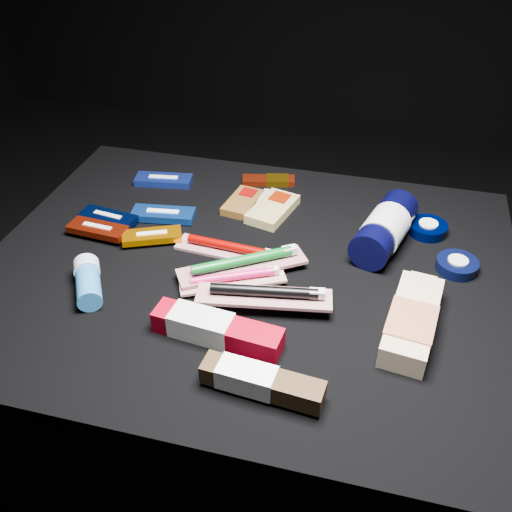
% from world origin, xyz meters
% --- Properties ---
extents(ground, '(3.00, 3.00, 0.00)m').
position_xyz_m(ground, '(0.00, 0.00, 0.00)').
color(ground, black).
rests_on(ground, ground).
extents(cloth_table, '(0.98, 0.78, 0.40)m').
position_xyz_m(cloth_table, '(0.00, 0.00, 0.20)').
color(cloth_table, black).
rests_on(cloth_table, ground).
extents(luna_bar_0, '(0.13, 0.07, 0.02)m').
position_xyz_m(luna_bar_0, '(-0.26, 0.25, 0.41)').
color(luna_bar_0, '#1A329F').
rests_on(luna_bar_0, cloth_table).
extents(luna_bar_1, '(0.13, 0.07, 0.02)m').
position_xyz_m(luna_bar_1, '(-0.21, 0.11, 0.41)').
color(luna_bar_1, '#1445AC').
rests_on(luna_bar_1, cloth_table).
extents(luna_bar_2, '(0.12, 0.06, 0.02)m').
position_xyz_m(luna_bar_2, '(-0.31, 0.07, 0.41)').
color(luna_bar_2, '#020C31').
rests_on(luna_bar_2, cloth_table).
extents(luna_bar_3, '(0.12, 0.08, 0.01)m').
position_xyz_m(luna_bar_3, '(-0.20, 0.03, 0.41)').
color(luna_bar_3, '#BF6C00').
rests_on(luna_bar_3, cloth_table).
extents(luna_bar_4, '(0.12, 0.05, 0.02)m').
position_xyz_m(luna_bar_4, '(-0.31, 0.02, 0.42)').
color(luna_bar_4, maroon).
rests_on(luna_bar_4, cloth_table).
extents(clif_bar_0, '(0.07, 0.11, 0.02)m').
position_xyz_m(clif_bar_0, '(-0.06, 0.21, 0.41)').
color(clif_bar_0, brown).
rests_on(clif_bar_0, cloth_table).
extents(clif_bar_1, '(0.06, 0.10, 0.02)m').
position_xyz_m(clif_bar_1, '(-0.00, 0.21, 0.41)').
color(clif_bar_1, beige).
rests_on(clif_bar_1, cloth_table).
extents(clif_bar_2, '(0.10, 0.14, 0.02)m').
position_xyz_m(clif_bar_2, '(0.01, 0.19, 0.41)').
color(clif_bar_2, tan).
rests_on(clif_bar_2, cloth_table).
extents(power_bar, '(0.12, 0.06, 0.01)m').
position_xyz_m(power_bar, '(-0.03, 0.31, 0.41)').
color(power_bar, maroon).
rests_on(power_bar, cloth_table).
extents(lotion_bottle, '(0.12, 0.24, 0.08)m').
position_xyz_m(lotion_bottle, '(0.24, 0.13, 0.44)').
color(lotion_bottle, black).
rests_on(lotion_bottle, cloth_table).
extents(cream_tin_upper, '(0.08, 0.08, 0.02)m').
position_xyz_m(cream_tin_upper, '(0.32, 0.20, 0.41)').
color(cream_tin_upper, black).
rests_on(cream_tin_upper, cloth_table).
extents(cream_tin_lower, '(0.08, 0.08, 0.02)m').
position_xyz_m(cream_tin_lower, '(0.38, 0.09, 0.41)').
color(cream_tin_lower, black).
rests_on(cream_tin_lower, cloth_table).
extents(bodywash_bottle, '(0.10, 0.22, 0.04)m').
position_xyz_m(bodywash_bottle, '(0.30, -0.10, 0.42)').
color(bodywash_bottle, '#C9AC8C').
rests_on(bodywash_bottle, cloth_table).
extents(deodorant_stick, '(0.09, 0.12, 0.05)m').
position_xyz_m(deodorant_stick, '(-0.25, -0.14, 0.42)').
color(deodorant_stick, '#2569A7').
rests_on(deodorant_stick, cloth_table).
extents(toothbrush_pack_0, '(0.21, 0.07, 0.02)m').
position_xyz_m(toothbrush_pack_0, '(-0.04, 0.03, 0.41)').
color(toothbrush_pack_0, '#BDB4B1').
rests_on(toothbrush_pack_0, cloth_table).
extents(toothbrush_pack_1, '(0.19, 0.12, 0.02)m').
position_xyz_m(toothbrush_pack_1, '(-0.01, -0.06, 0.41)').
color(toothbrush_pack_1, silver).
rests_on(toothbrush_pack_1, cloth_table).
extents(toothbrush_pack_2, '(0.23, 0.17, 0.03)m').
position_xyz_m(toothbrush_pack_2, '(0.00, -0.02, 0.42)').
color(toothbrush_pack_2, '#AEA6A1').
rests_on(toothbrush_pack_2, cloth_table).
extents(toothbrush_pack_3, '(0.23, 0.09, 0.03)m').
position_xyz_m(toothbrush_pack_3, '(0.06, -0.10, 0.43)').
color(toothbrush_pack_3, beige).
rests_on(toothbrush_pack_3, cloth_table).
extents(toothpaste_carton_red, '(0.21, 0.07, 0.04)m').
position_xyz_m(toothpaste_carton_red, '(-0.01, -0.19, 0.42)').
color(toothpaste_carton_red, maroon).
rests_on(toothpaste_carton_red, cloth_table).
extents(toothpaste_carton_green, '(0.18, 0.06, 0.03)m').
position_xyz_m(toothpaste_carton_green, '(0.09, -0.28, 0.42)').
color(toothpaste_carton_green, '#34220E').
rests_on(toothpaste_carton_green, cloth_table).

